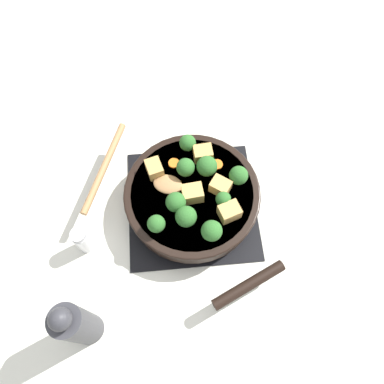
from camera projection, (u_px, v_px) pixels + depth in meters
The scene contains 22 objects.
ground_plane at pixel (192, 205), 0.92m from camera, with size 2.40×2.40×0.00m, color silver.
front_burner_grate at pixel (192, 203), 0.91m from camera, with size 0.31×0.31×0.03m.
skillet_pan at pixel (193, 197), 0.87m from camera, with size 0.34×0.42×0.05m.
wooden_spoon at pixel (131, 174), 0.86m from camera, with size 0.24×0.23×0.02m.
tofu_cube_center_large at pixel (220, 185), 0.84m from camera, with size 0.04×0.03×0.03m, color tan.
tofu_cube_near_handle at pixel (203, 154), 0.87m from camera, with size 0.04×0.03×0.03m, color tan.
tofu_cube_east_chunk at pixel (229, 212), 0.81m from camera, with size 0.04×0.04×0.04m, color tan.
tofu_cube_west_chunk at pixel (194, 193), 0.83m from camera, with size 0.05×0.04×0.04m, color tan.
tofu_cube_back_piece at pixel (154, 169), 0.86m from camera, with size 0.04×0.03×0.03m, color tan.
broccoli_floret_near_spoon at pixel (188, 143), 0.87m from camera, with size 0.04×0.04×0.05m.
broccoli_floret_center_top at pixel (186, 217), 0.79m from camera, with size 0.05×0.05×0.05m.
broccoli_floret_east_rim at pixel (207, 166), 0.84m from camera, with size 0.05×0.05×0.05m.
broccoli_floret_west_rim at pixel (156, 224), 0.79m from camera, with size 0.04×0.04×0.05m.
broccoli_floret_north_edge at pixel (176, 202), 0.81m from camera, with size 0.04×0.04×0.05m.
broccoli_floret_south_cluster at pixel (223, 199), 0.82m from camera, with size 0.03×0.03×0.04m.
broccoli_floret_mid_floret at pixel (212, 231), 0.78m from camera, with size 0.05×0.05×0.05m.
broccoli_floret_small_inner at pixel (239, 176), 0.84m from camera, with size 0.04×0.04×0.05m.
broccoli_floret_tall_stem at pixel (186, 167), 0.85m from camera, with size 0.04×0.04×0.05m.
carrot_slice_orange_thin at pixel (217, 164), 0.88m from camera, with size 0.03×0.03×0.01m, color orange.
carrot_slice_near_center at pixel (174, 163), 0.88m from camera, with size 0.03×0.03×0.01m, color orange.
pepper_mill at pixel (77, 325), 0.71m from camera, with size 0.06×0.06×0.22m.
salt_shaker at pixel (83, 240), 0.84m from camera, with size 0.04×0.04×0.09m.
Camera 1 is at (-0.03, -0.35, 0.85)m, focal length 35.00 mm.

